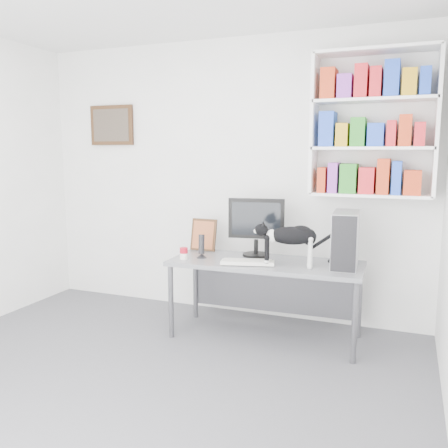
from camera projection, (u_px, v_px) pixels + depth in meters
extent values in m
cube|color=#535358|center=(114.00, 402.00, 3.09)|extent=(4.00, 4.00, 0.01)
cube|color=white|center=(225.00, 179.00, 4.73)|extent=(4.00, 0.01, 2.70)
cube|color=white|center=(373.00, 124.00, 4.01)|extent=(1.03, 0.28, 1.24)
cube|color=#4B3018|center=(112.00, 125.00, 5.09)|extent=(0.52, 0.04, 0.42)
cube|color=slate|center=(265.00, 300.00, 4.13)|extent=(1.66, 0.69, 0.69)
cube|color=black|center=(256.00, 227.00, 4.25)|extent=(0.53, 0.32, 0.53)
cube|color=silver|center=(248.00, 262.00, 3.98)|extent=(0.47, 0.28, 0.03)
cube|color=#A4A4A8|center=(346.00, 239.00, 3.88)|extent=(0.23, 0.46, 0.45)
cylinder|color=black|center=(201.00, 246.00, 4.20)|extent=(0.12, 0.12, 0.22)
cube|color=#4B3018|center=(204.00, 234.00, 4.51)|extent=(0.26, 0.11, 0.31)
cylinder|color=#B40F22|center=(184.00, 253.00, 4.16)|extent=(0.07, 0.07, 0.10)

